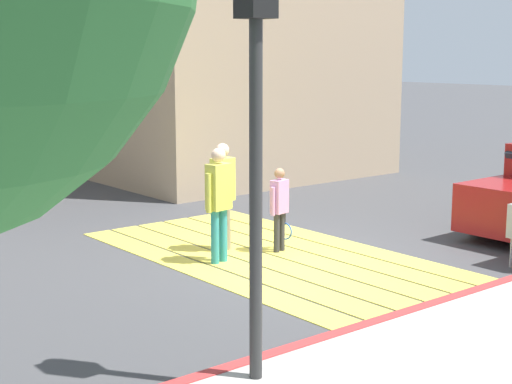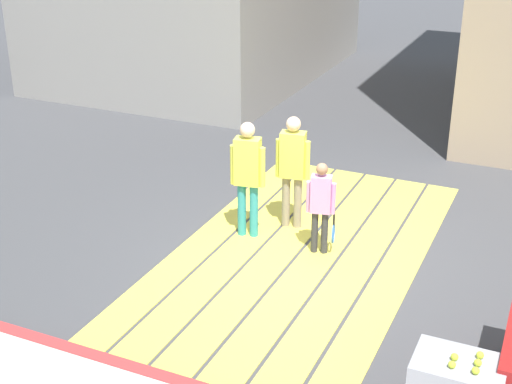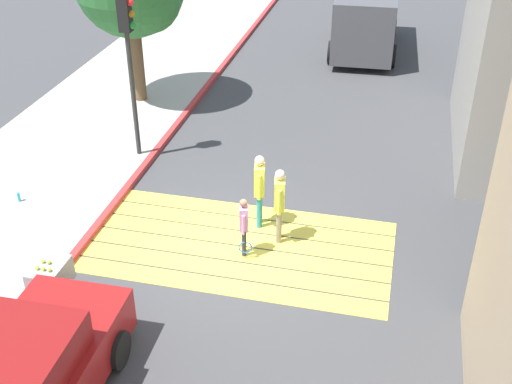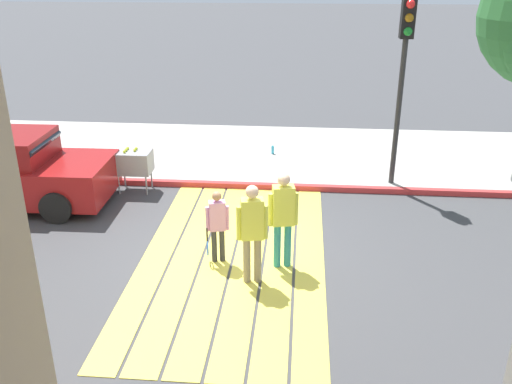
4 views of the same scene
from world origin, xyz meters
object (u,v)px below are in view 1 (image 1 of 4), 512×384
object	(u,v)px
traffic_light_corner	(254,61)
pedestrian_child_with_racket	(280,205)
pedestrian_adult_trailing	(223,189)
pedestrian_adult_lead	(219,197)

from	to	relation	value
traffic_light_corner	pedestrian_child_with_racket	xyz separation A→B (m)	(3.73, -3.52, -2.28)
pedestrian_adult_trailing	pedestrian_child_with_racket	distance (m)	0.93
traffic_light_corner	pedestrian_child_with_racket	size ratio (longest dim) A/B	3.16
pedestrian_adult_trailing	traffic_light_corner	bearing A→B (deg)	146.58
traffic_light_corner	pedestrian_child_with_racket	world-z (taller)	traffic_light_corner
pedestrian_adult_lead	pedestrian_adult_trailing	world-z (taller)	pedestrian_adult_lead
pedestrian_child_with_racket	pedestrian_adult_lead	bearing A→B (deg)	86.76
pedestrian_adult_lead	pedestrian_child_with_racket	size ratio (longest dim) A/B	1.30
pedestrian_adult_trailing	pedestrian_child_with_racket	world-z (taller)	pedestrian_adult_trailing
pedestrian_adult_lead	pedestrian_adult_trailing	size ratio (longest dim) A/B	1.01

